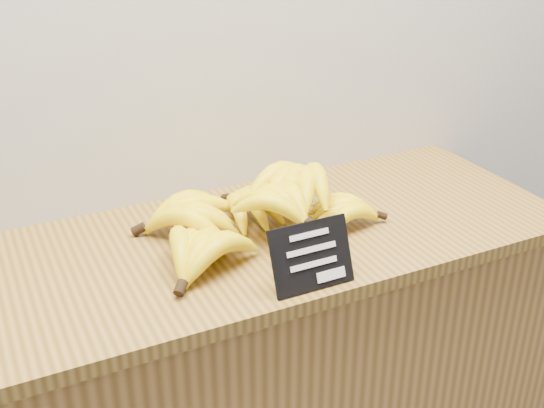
{
  "coord_description": "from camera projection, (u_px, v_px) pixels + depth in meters",
  "views": [
    {
      "loc": [
        -0.5,
        1.59,
        1.63
      ],
      "look_at": [
        0.03,
        2.7,
        1.02
      ],
      "focal_mm": 45.0,
      "sensor_mm": 36.0,
      "label": 1
    }
  ],
  "objects": [
    {
      "name": "banana_pile",
      "position": [
        251.0,
        211.0,
        1.43
      ],
      "size": [
        0.55,
        0.37,
        0.13
      ],
      "color": "yellow",
      "rests_on": "counter_top"
    },
    {
      "name": "counter",
      "position": [
        263.0,
        405.0,
        1.66
      ],
      "size": [
        1.43,
        0.5,
        0.9
      ],
      "primitive_type": "cube",
      "color": "olive",
      "rests_on": "ground"
    },
    {
      "name": "counter_top",
      "position": [
        262.0,
        239.0,
        1.46
      ],
      "size": [
        1.31,
        0.54,
        0.03
      ],
      "primitive_type": "cube",
      "color": "olive",
      "rests_on": "counter"
    },
    {
      "name": "chalkboard_sign",
      "position": [
        312.0,
        256.0,
        1.24
      ],
      "size": [
        0.16,
        0.05,
        0.12
      ],
      "primitive_type": "cube",
      "rotation": [
        -0.37,
        0.0,
        0.0
      ],
      "color": "black",
      "rests_on": "counter_top"
    }
  ]
}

